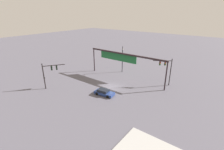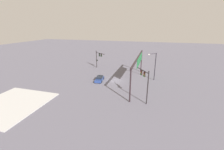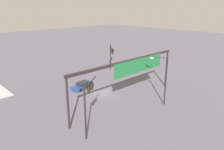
# 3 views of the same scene
# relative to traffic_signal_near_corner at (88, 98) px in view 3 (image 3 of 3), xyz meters

# --- Properties ---
(ground_plane) EXTENTS (208.42, 208.42, 0.00)m
(ground_plane) POSITION_rel_traffic_signal_near_corner_xyz_m (-9.52, -8.43, -4.48)
(ground_plane) COLOR #595663
(traffic_signal_near_corner) EXTENTS (3.64, 2.52, 6.49)m
(traffic_signal_near_corner) POSITION_rel_traffic_signal_near_corner_xyz_m (0.00, 0.00, 0.00)
(traffic_signal_near_corner) COLOR black
(traffic_signal_near_corner) RESTS_ON ground
(traffic_signal_opposite_side) EXTENTS (3.11, 4.04, 5.95)m
(traffic_signal_opposite_side) POSITION_rel_traffic_signal_near_corner_xyz_m (-20.11, -17.12, -0.57)
(traffic_signal_opposite_side) COLOR black
(traffic_signal_opposite_side) RESTS_ON ground
(streetlamp_curved_arm) EXTENTS (1.71, 2.21, 7.38)m
(streetlamp_curved_arm) POSITION_rel_traffic_signal_near_corner_xyz_m (-12.94, 1.42, -0.14)
(streetlamp_curved_arm) COLOR black
(streetlamp_curved_arm) RESTS_ON ground
(overhead_sign_gantry) EXTENTS (21.44, 0.43, 6.81)m
(overhead_sign_gantry) POSITION_rel_traffic_signal_near_corner_xyz_m (-10.35, -2.51, 1.18)
(overhead_sign_gantry) COLOR black
(overhead_sign_gantry) RESTS_ON ground
(sedan_car_approaching) EXTENTS (4.40, 2.32, 1.21)m
(sedan_car_approaching) POSITION_rel_traffic_signal_near_corner_xyz_m (-8.31, -12.32, -3.90)
(sedan_car_approaching) COLOR navy
(sedan_car_approaching) RESTS_ON ground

